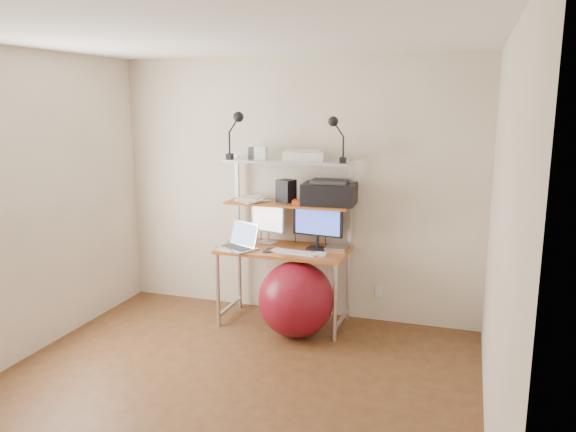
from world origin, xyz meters
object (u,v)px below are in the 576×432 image
Objects in this scene: monitor_black at (318,223)px; laptop at (241,243)px; monitor_silver at (268,221)px; exercise_ball at (296,299)px; printer at (329,193)px.

laptop is (-0.69, -0.21, -0.19)m from monitor_black.
monitor_silver is 0.60× the size of exercise_ball.
monitor_black reaches higher than laptop.
exercise_ball is (-0.11, -0.32, -0.64)m from monitor_black.
laptop is at bearing 168.98° from exercise_ball.
monitor_silver is at bearing 177.19° from printer.
exercise_ball is at bearing -28.42° from monitor_silver.
monitor_silver is 0.82× the size of printer.
monitor_silver is 0.83m from exercise_ball.
exercise_ball is at bearing 16.36° from laptop.
printer is at bearing 15.75° from monitor_silver.
printer reaches higher than monitor_silver.
exercise_ball is (0.41, -0.38, -0.62)m from monitor_silver.
monitor_black is at bearing 44.25° from laptop.
laptop is at bearing -107.57° from monitor_silver.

